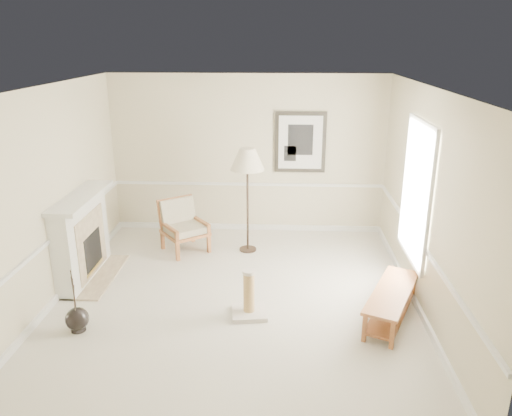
{
  "coord_description": "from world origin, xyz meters",
  "views": [
    {
      "loc": [
        0.61,
        -6.17,
        3.47
      ],
      "look_at": [
        0.26,
        0.7,
        1.13
      ],
      "focal_mm": 35.0,
      "sensor_mm": 36.0,
      "label": 1
    }
  ],
  "objects": [
    {
      "name": "floor_vase",
      "position": [
        -1.89,
        -0.87,
        0.16
      ],
      "size": [
        0.29,
        0.29,
        0.85
      ],
      "rotation": [
        0.0,
        0.0,
        -0.19
      ],
      "color": "black",
      "rests_on": "ground"
    },
    {
      "name": "ground",
      "position": [
        0.0,
        0.0,
        0.0
      ],
      "size": [
        5.5,
        5.5,
        0.0
      ],
      "primitive_type": "plane",
      "color": "silver",
      "rests_on": "ground"
    },
    {
      "name": "bench",
      "position": [
        2.06,
        -0.39,
        0.28
      ],
      "size": [
        0.98,
        1.49,
        0.41
      ],
      "rotation": [
        0.0,
        0.0,
        -0.42
      ],
      "color": "#9B5F32",
      "rests_on": "ground"
    },
    {
      "name": "scratching_post",
      "position": [
        0.22,
        -0.38,
        0.2
      ],
      "size": [
        0.51,
        0.51,
        0.64
      ],
      "rotation": [
        0.0,
        0.0,
        0.14
      ],
      "color": "silver",
      "rests_on": "ground"
    },
    {
      "name": "floor_lamp",
      "position": [
        0.06,
        1.74,
        1.56
      ],
      "size": [
        0.71,
        0.71,
        1.79
      ],
      "rotation": [
        0.0,
        0.0,
        0.32
      ],
      "color": "black",
      "rests_on": "ground"
    },
    {
      "name": "armchair",
      "position": [
        -1.07,
        1.74,
        0.47
      ],
      "size": [
        0.96,
        0.97,
        0.88
      ],
      "rotation": [
        0.0,
        0.0,
        0.66
      ],
      "color": "#9B5F32",
      "rests_on": "ground"
    },
    {
      "name": "fireplace",
      "position": [
        -2.34,
        0.6,
        0.64
      ],
      "size": [
        0.64,
        1.64,
        1.31
      ],
      "color": "white",
      "rests_on": "ground"
    },
    {
      "name": "room",
      "position": [
        0.14,
        0.08,
        1.87
      ],
      "size": [
        5.04,
        5.54,
        2.92
      ],
      "color": "beige",
      "rests_on": "ground"
    }
  ]
}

